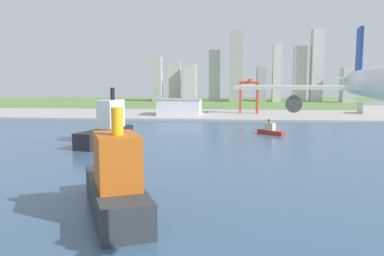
{
  "coord_description": "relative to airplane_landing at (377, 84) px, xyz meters",
  "views": [
    {
      "loc": [
        -6.27,
        27.34,
        41.99
      ],
      "look_at": [
        -19.3,
        167.9,
        24.49
      ],
      "focal_mm": 35.4,
      "sensor_mm": 36.0,
      "label": 1
    }
  ],
  "objects": [
    {
      "name": "ground_plane",
      "position": [
        -12.41,
        223.24,
        -41.62
      ],
      "size": [
        2400.0,
        2400.0,
        0.0
      ],
      "primitive_type": "plane",
      "color": "#5C8242"
    },
    {
      "name": "water_bay",
      "position": [
        -12.41,
        163.24,
        -41.54
      ],
      "size": [
        840.0,
        360.0,
        0.15
      ],
      "primitive_type": "cube",
      "color": "#385675",
      "rests_on": "ground"
    },
    {
      "name": "industrial_pier",
      "position": [
        -12.41,
        413.24,
        -40.37
      ],
      "size": [
        840.0,
        140.0,
        2.5
      ],
      "primitive_type": "cube",
      "color": "#A4A19D",
      "rests_on": "ground"
    },
    {
      "name": "airplane_landing",
      "position": [
        0.0,
        0.0,
        0.0
      ],
      "size": [
        36.53,
        40.54,
        12.79
      ],
      "color": "white"
    },
    {
      "name": "cargo_ship",
      "position": [
        -98.41,
        195.89,
        -30.96
      ],
      "size": [
        24.78,
        56.52,
        37.49
      ],
      "color": "black",
      "rests_on": "water_bay"
    },
    {
      "name": "tugboat_small",
      "position": [
        15.8,
        251.25,
        -38.14
      ],
      "size": [
        20.31,
        19.57,
        11.9
      ],
      "color": "#B22D1E",
      "rests_on": "water_bay"
    },
    {
      "name": "container_barge",
      "position": [
        -53.27,
        63.57,
        -31.97
      ],
      "size": [
        35.62,
        55.13,
        34.3
      ],
      "color": "#2D3338",
      "rests_on": "water_bay"
    },
    {
      "name": "port_crane_red",
      "position": [
        7.93,
        421.47,
        -9.59
      ],
      "size": [
        23.06,
        34.26,
        41.97
      ],
      "color": "red",
      "rests_on": "industrial_pier"
    },
    {
      "name": "warehouse_main",
      "position": [
        -74.17,
        394.02,
        -29.65
      ],
      "size": [
        49.92,
        41.62,
        18.9
      ],
      "color": "silver",
      "rests_on": "industrial_pier"
    },
    {
      "name": "warehouse_annex",
      "position": [
        161.54,
        432.65,
        -32.59
      ],
      "size": [
        34.35,
        22.54,
        13.0
      ],
      "color": "silver",
      "rests_on": "industrial_pier"
    },
    {
      "name": "distant_skyline",
      "position": [
        39.35,
        750.36,
        12.55
      ],
      "size": [
        403.02,
        69.7,
        146.49
      ],
      "color": "#A5A6A6",
      "rests_on": "ground"
    }
  ]
}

